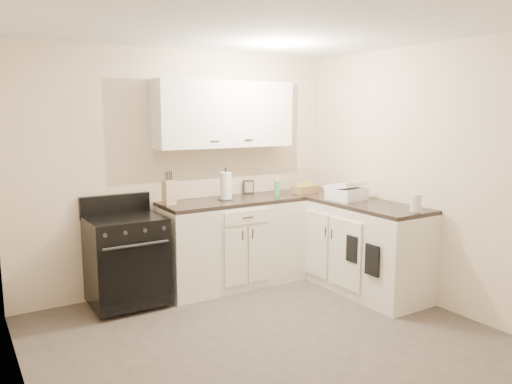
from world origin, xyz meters
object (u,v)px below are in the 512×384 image
paper_towel (226,186)px  knife_block (169,193)px  stove (126,260)px  wicker_basket (305,189)px  countertop_grill (346,194)px

paper_towel → knife_block: bearing=177.2°
stove → wicker_basket: size_ratio=3.09×
knife_block → countertop_grill: 1.86m
stove → wicker_basket: 2.17m
knife_block → stove: bearing=-179.2°
paper_towel → wicker_basket: bearing=-4.2°
knife_block → wicker_basket: bearing=-11.9°
countertop_grill → knife_block: bearing=150.3°
knife_block → countertop_grill: (1.72, -0.70, -0.06)m
knife_block → paper_towel: 0.63m
stove → knife_block: 0.78m
stove → countertop_grill: countertop_grill is taller
knife_block → wicker_basket: knife_block is taller
wicker_basket → countertop_grill: bearing=-80.7°
paper_towel → countertop_grill: bearing=-31.5°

